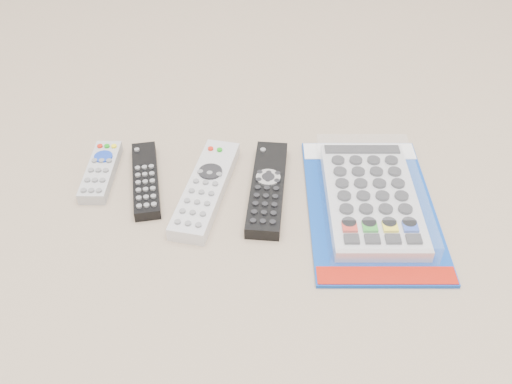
{
  "coord_description": "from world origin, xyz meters",
  "views": [
    {
      "loc": [
        0.03,
        -0.63,
        0.58
      ],
      "look_at": [
        0.02,
        0.01,
        0.01
      ],
      "focal_mm": 40.0,
      "sensor_mm": 36.0,
      "label": 1
    }
  ],
  "objects_px": {
    "remote_slim_black": "(146,179)",
    "jumbo_remote_packaged": "(371,197)",
    "remote_silver_dvd": "(206,188)",
    "remote_large_black": "(267,188)",
    "remote_small_grey": "(101,171)"
  },
  "relations": [
    {
      "from": "remote_slim_black",
      "to": "remote_large_black",
      "type": "xyz_separation_m",
      "value": [
        0.19,
        -0.02,
        0.0
      ]
    },
    {
      "from": "jumbo_remote_packaged",
      "to": "remote_slim_black",
      "type": "bearing_deg",
      "value": 171.81
    },
    {
      "from": "remote_slim_black",
      "to": "jumbo_remote_packaged",
      "type": "bearing_deg",
      "value": -18.5
    },
    {
      "from": "remote_small_grey",
      "to": "remote_slim_black",
      "type": "xyz_separation_m",
      "value": [
        0.07,
        -0.02,
        -0.0
      ]
    },
    {
      "from": "remote_silver_dvd",
      "to": "remote_large_black",
      "type": "height_order",
      "value": "remote_silver_dvd"
    },
    {
      "from": "remote_slim_black",
      "to": "remote_silver_dvd",
      "type": "xyz_separation_m",
      "value": [
        0.1,
        -0.02,
        0.0
      ]
    },
    {
      "from": "remote_large_black",
      "to": "jumbo_remote_packaged",
      "type": "height_order",
      "value": "jumbo_remote_packaged"
    },
    {
      "from": "remote_small_grey",
      "to": "remote_large_black",
      "type": "xyz_separation_m",
      "value": [
        0.26,
        -0.04,
        0.0
      ]
    },
    {
      "from": "remote_slim_black",
      "to": "jumbo_remote_packaged",
      "type": "xyz_separation_m",
      "value": [
        0.34,
        -0.04,
        0.01
      ]
    },
    {
      "from": "remote_slim_black",
      "to": "remote_large_black",
      "type": "height_order",
      "value": "remote_large_black"
    },
    {
      "from": "remote_slim_black",
      "to": "remote_small_grey",
      "type": "bearing_deg",
      "value": 155.0
    },
    {
      "from": "remote_slim_black",
      "to": "jumbo_remote_packaged",
      "type": "height_order",
      "value": "jumbo_remote_packaged"
    },
    {
      "from": "remote_silver_dvd",
      "to": "remote_small_grey",
      "type": "bearing_deg",
      "value": 177.72
    },
    {
      "from": "remote_silver_dvd",
      "to": "jumbo_remote_packaged",
      "type": "relative_size",
      "value": 0.72
    },
    {
      "from": "remote_small_grey",
      "to": "remote_slim_black",
      "type": "relative_size",
      "value": 0.78
    }
  ]
}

